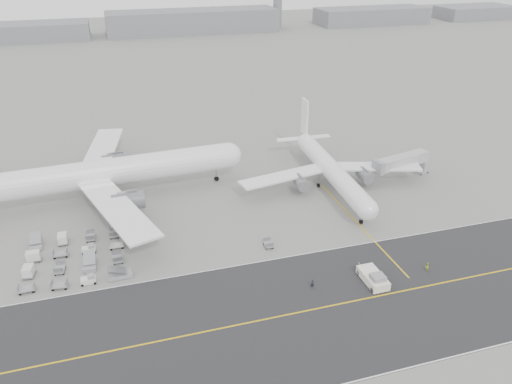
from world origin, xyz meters
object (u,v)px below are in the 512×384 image
object	(u,v)px
airliner_b	(330,169)
pushback_tug	(373,278)
ground_crew_b	(427,267)
ground_crew_a	(313,284)
jet_bridge	(402,162)
airliner_a	(107,173)
control_tower	(278,2)

from	to	relation	value
airliner_b	pushback_tug	size ratio (longest dim) A/B	5.32
pushback_tug	ground_crew_b	world-z (taller)	pushback_tug
airliner_b	ground_crew_a	xyz separation A→B (m)	(-19.66, -36.71, -3.87)
ground_crew_a	ground_crew_b	xyz separation A→B (m)	(22.47, -1.28, -0.05)
jet_bridge	pushback_tug	bearing A→B (deg)	-139.65
pushback_tug	jet_bridge	world-z (taller)	jet_bridge
airliner_a	pushback_tug	bearing A→B (deg)	-141.03
pushback_tug	ground_crew_a	bearing A→B (deg)	170.55
ground_crew_a	ground_crew_b	bearing A→B (deg)	-3.29
airliner_a	airliner_b	xyz separation A→B (m)	(52.67, -9.35, -1.85)
airliner_a	ground_crew_b	world-z (taller)	airliner_a
airliner_a	airliner_b	distance (m)	53.53
airliner_a	airliner_b	world-z (taller)	airliner_a
pushback_tug	ground_crew_b	distance (m)	11.42
jet_bridge	airliner_a	bearing A→B (deg)	158.80
airliner_a	ground_crew_a	world-z (taller)	airliner_a
control_tower	airliner_b	bearing A→B (deg)	-105.86
control_tower	ground_crew_b	bearing A→B (deg)	-103.24
control_tower	jet_bridge	xyz separation A→B (m)	(-49.14, -242.06, -11.64)
airliner_b	airliner_a	bearing A→B (deg)	172.81
airliner_b	ground_crew_a	size ratio (longest dim) A/B	27.39
control_tower	ground_crew_a	bearing A→B (deg)	-107.61
pushback_tug	ground_crew_a	xyz separation A→B (m)	(-11.07, 1.78, -0.18)
pushback_tug	ground_crew_a	distance (m)	11.21
airliner_b	jet_bridge	bearing A→B (deg)	-0.83
pushback_tug	ground_crew_b	bearing A→B (deg)	2.22
control_tower	pushback_tug	world-z (taller)	control_tower
jet_bridge	airliner_b	bearing A→B (deg)	163.48
control_tower	pushback_tug	distance (m)	290.13
airliner_b	ground_crew_b	size ratio (longest dim) A/B	29.08
ground_crew_a	ground_crew_b	distance (m)	22.51
airliner_b	pushback_tug	bearing A→B (deg)	-99.71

